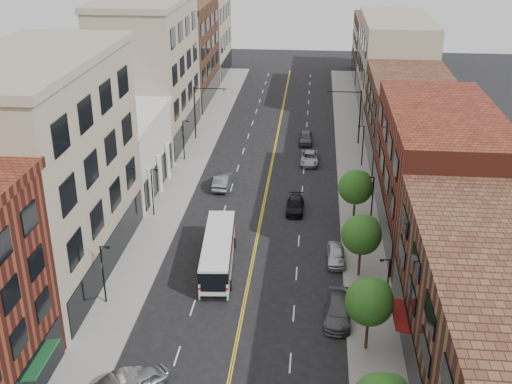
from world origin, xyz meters
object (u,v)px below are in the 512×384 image
(city_bus, at_px, (218,251))
(car_lane_behind, at_px, (222,181))
(car_parked_far, at_px, (336,255))
(car_lane_b, at_px, (309,158))
(car_lane_c, at_px, (306,138))
(car_lane_a, at_px, (295,206))
(car_parked_mid, at_px, (338,311))
(car_angle_a, at_px, (141,381))

(city_bus, bearing_deg, car_lane_behind, 92.47)
(city_bus, xyz_separation_m, car_parked_far, (10.29, 1.93, -0.96))
(car_lane_b, bearing_deg, car_lane_c, 95.05)
(car_lane_a, xyz_separation_m, car_lane_b, (1.23, 14.00, 0.04))
(car_lane_a, bearing_deg, car_lane_behind, 147.79)
(car_parked_mid, distance_m, car_lane_behind, 27.40)
(city_bus, bearing_deg, car_parked_far, 6.17)
(car_lane_behind, xyz_separation_m, car_lane_a, (8.40, -5.42, -0.16))
(car_lane_a, xyz_separation_m, car_lane_c, (0.60, 21.43, 0.12))
(car_lane_c, bearing_deg, car_lane_behind, -119.37)
(car_lane_a, bearing_deg, car_lane_c, 89.00)
(car_angle_a, bearing_deg, car_lane_b, 122.22)
(car_angle_a, relative_size, car_lane_c, 0.84)
(car_parked_mid, bearing_deg, car_lane_behind, 120.15)
(car_parked_mid, bearing_deg, car_parked_far, 93.21)
(car_parked_far, xyz_separation_m, car_lane_b, (-2.78, 24.13, -0.02))
(car_lane_c, bearing_deg, car_angle_a, -100.98)
(car_angle_a, xyz_separation_m, car_parked_far, (13.00, 17.92, 0.06))
(car_lane_a, distance_m, car_lane_b, 14.05)
(car_lane_c, bearing_deg, car_lane_a, -91.62)
(car_parked_mid, xyz_separation_m, car_lane_a, (-4.01, 19.00, -0.10))
(car_angle_a, xyz_separation_m, car_lane_c, (9.59, 49.49, 0.13))
(city_bus, distance_m, car_parked_mid, 12.44)
(car_lane_a, relative_size, car_lane_c, 0.99)
(car_parked_far, height_order, car_lane_b, car_parked_far)
(car_lane_a, bearing_deg, car_parked_far, -67.78)
(car_parked_mid, xyz_separation_m, car_lane_c, (-3.41, 40.44, 0.03))
(car_parked_far, relative_size, car_lane_a, 0.93)
(car_lane_a, height_order, car_lane_c, car_lane_c)
(car_parked_far, distance_m, car_lane_behind, 19.90)
(city_bus, height_order, car_lane_c, city_bus)
(car_parked_mid, xyz_separation_m, car_lane_behind, (-12.42, 24.42, 0.07))
(car_lane_b, bearing_deg, car_lane_behind, -138.11)
(car_lane_b, bearing_deg, car_parked_mid, -84.96)
(city_bus, height_order, car_parked_far, city_bus)
(city_bus, relative_size, car_angle_a, 3.01)
(car_parked_mid, bearing_deg, city_bus, 149.21)
(city_bus, xyz_separation_m, car_parked_mid, (10.29, -6.94, -0.92))
(car_parked_far, distance_m, car_lane_a, 10.90)
(car_lane_a, bearing_deg, city_bus, -116.86)
(car_parked_mid, bearing_deg, car_lane_a, 105.13)
(car_angle_a, bearing_deg, city_bus, 126.25)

